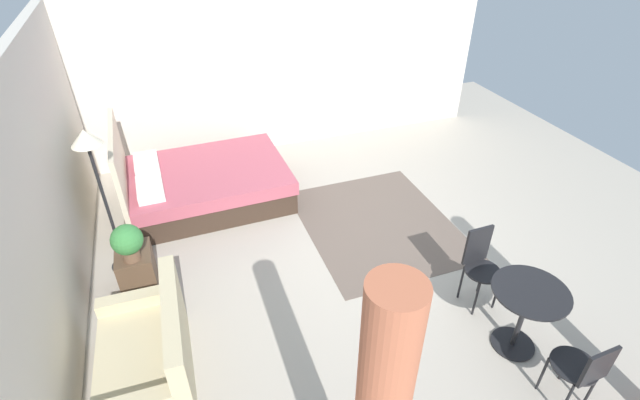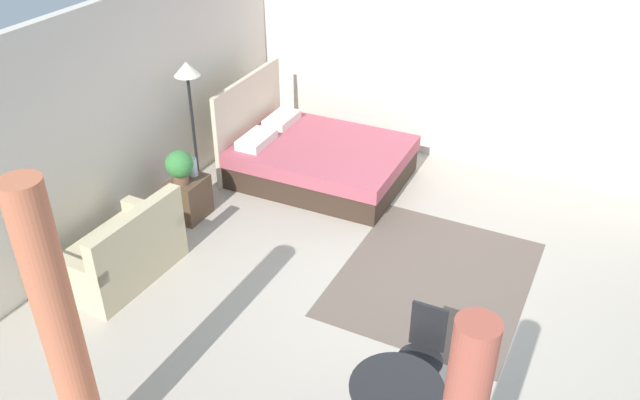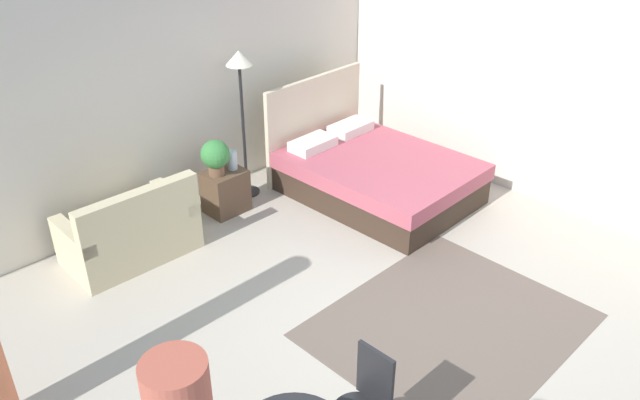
{
  "view_description": "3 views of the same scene",
  "coord_description": "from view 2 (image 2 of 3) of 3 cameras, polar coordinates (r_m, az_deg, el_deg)",
  "views": [
    {
      "loc": [
        -3.98,
        2.1,
        3.73
      ],
      "look_at": [
        -0.01,
        0.66,
        0.87
      ],
      "focal_mm": 25.79,
      "sensor_mm": 36.0,
      "label": 1
    },
    {
      "loc": [
        -5.03,
        -1.67,
        4.35
      ],
      "look_at": [
        -0.32,
        0.69,
        1.09
      ],
      "focal_mm": 36.76,
      "sensor_mm": 36.0,
      "label": 2
    },
    {
      "loc": [
        -3.54,
        -2.62,
        3.78
      ],
      "look_at": [
        -0.2,
        0.73,
        1.11
      ],
      "focal_mm": 35.75,
      "sensor_mm": 36.0,
      "label": 3
    }
  ],
  "objects": [
    {
      "name": "area_rug",
      "position": [
        7.08,
        9.91,
        -6.68
      ],
      "size": [
        2.29,
        1.9,
        0.01
      ],
      "primitive_type": "cube",
      "color": "#66564C",
      "rests_on": "ground"
    },
    {
      "name": "floor_lamp",
      "position": [
        7.87,
        -11.34,
        9.39
      ],
      "size": [
        0.3,
        0.3,
        1.78
      ],
      "color": "black",
      "rests_on": "ground"
    },
    {
      "name": "vase",
      "position": [
        7.88,
        -11.04,
        2.84
      ],
      "size": [
        0.11,
        0.11,
        0.22
      ],
      "color": "silver",
      "rests_on": "nightstand"
    },
    {
      "name": "nightstand",
      "position": [
        7.98,
        -11.34,
        0.18
      ],
      "size": [
        0.46,
        0.37,
        0.51
      ],
      "color": "brown",
      "rests_on": "ground"
    },
    {
      "name": "wall_right",
      "position": [
        8.86,
        14.31,
        10.62
      ],
      "size": [
        0.12,
        6.67,
        2.6
      ],
      "primitive_type": "cube",
      "color": "silver",
      "rests_on": "ground"
    },
    {
      "name": "curtain_right",
      "position": [
        4.87,
        -21.54,
        -10.94
      ],
      "size": [
        0.27,
        0.27,
        2.45
      ],
      "color": "#D1704C",
      "rests_on": "ground"
    },
    {
      "name": "couch",
      "position": [
        7.15,
        -16.85,
        -4.49
      ],
      "size": [
        1.3,
        0.81,
        0.87
      ],
      "color": "beige",
      "rests_on": "ground"
    },
    {
      "name": "potted_plant",
      "position": [
        7.68,
        -12.14,
        2.94
      ],
      "size": [
        0.32,
        0.32,
        0.42
      ],
      "color": "brown",
      "rests_on": "nightstand"
    },
    {
      "name": "cafe_chair_near_couch",
      "position": [
        5.52,
        9.04,
        -12.43
      ],
      "size": [
        0.38,
        0.38,
        0.9
      ],
      "color": "black",
      "rests_on": "ground"
    },
    {
      "name": "ground_plane",
      "position": [
        6.87,
        6.4,
        -7.93
      ],
      "size": [
        9.24,
        9.67,
        0.02
      ],
      "primitive_type": "cube",
      "color": "#B2A899"
    },
    {
      "name": "wall_back",
      "position": [
        7.73,
        -16.88,
        7.07
      ],
      "size": [
        9.24,
        0.12,
        2.6
      ],
      "primitive_type": "cube",
      "color": "silver",
      "rests_on": "ground"
    },
    {
      "name": "bed",
      "position": [
        8.63,
        -0.37,
        3.66
      ],
      "size": [
        1.66,
        2.22,
        1.25
      ],
      "color": "#38281E",
      "rests_on": "ground"
    }
  ]
}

